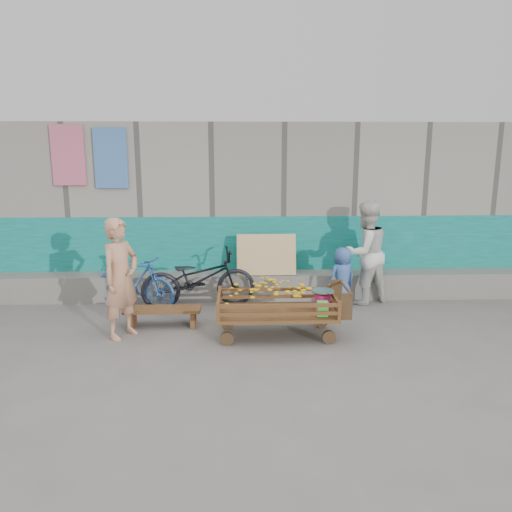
{
  "coord_description": "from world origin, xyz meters",
  "views": [
    {
      "loc": [
        -0.18,
        -6.02,
        2.57
      ],
      "look_at": [
        0.09,
        1.2,
        1.0
      ],
      "focal_mm": 35.0,
      "sensor_mm": 36.0,
      "label": 1
    }
  ],
  "objects_px": {
    "vendor_man": "(121,278)",
    "bicycle_dark": "(199,279)",
    "child": "(342,278)",
    "bicycle_blue": "(135,282)",
    "banana_cart": "(274,300)",
    "woman": "(365,253)",
    "bench": "(163,313)"
  },
  "relations": [
    {
      "from": "child",
      "to": "bicycle_dark",
      "type": "relative_size",
      "value": 0.54
    },
    {
      "from": "child",
      "to": "bicycle_blue",
      "type": "bearing_deg",
      "value": -26.79
    },
    {
      "from": "vendor_man",
      "to": "bicycle_blue",
      "type": "distance_m",
      "value": 1.31
    },
    {
      "from": "bench",
      "to": "vendor_man",
      "type": "height_order",
      "value": "vendor_man"
    },
    {
      "from": "woman",
      "to": "child",
      "type": "bearing_deg",
      "value": 4.79
    },
    {
      "from": "banana_cart",
      "to": "bench",
      "type": "xyz_separation_m",
      "value": [
        -1.61,
        0.46,
        -0.31
      ]
    },
    {
      "from": "bench",
      "to": "bicycle_dark",
      "type": "distance_m",
      "value": 1.02
    },
    {
      "from": "woman",
      "to": "bicycle_dark",
      "type": "height_order",
      "value": "woman"
    },
    {
      "from": "bench",
      "to": "woman",
      "type": "bearing_deg",
      "value": 17.8
    },
    {
      "from": "banana_cart",
      "to": "bicycle_dark",
      "type": "bearing_deg",
      "value": 130.8
    },
    {
      "from": "bicycle_blue",
      "to": "banana_cart",
      "type": "bearing_deg",
      "value": -96.61
    },
    {
      "from": "child",
      "to": "banana_cart",
      "type": "bearing_deg",
      "value": 20.61
    },
    {
      "from": "woman",
      "to": "bench",
      "type": "bearing_deg",
      "value": -6.95
    },
    {
      "from": "bench",
      "to": "child",
      "type": "relative_size",
      "value": 1.11
    },
    {
      "from": "vendor_man",
      "to": "bicycle_dark",
      "type": "relative_size",
      "value": 0.9
    },
    {
      "from": "vendor_man",
      "to": "bicycle_dark",
      "type": "distance_m",
      "value": 1.61
    },
    {
      "from": "vendor_man",
      "to": "bicycle_blue",
      "type": "xyz_separation_m",
      "value": [
        -0.08,
        1.25,
        -0.39
      ]
    },
    {
      "from": "child",
      "to": "bicycle_blue",
      "type": "distance_m",
      "value": 3.37
    },
    {
      "from": "bicycle_blue",
      "to": "woman",
      "type": "bearing_deg",
      "value": -62.61
    },
    {
      "from": "banana_cart",
      "to": "bicycle_blue",
      "type": "distance_m",
      "value": 2.54
    },
    {
      "from": "banana_cart",
      "to": "woman",
      "type": "relative_size",
      "value": 1.04
    },
    {
      "from": "vendor_man",
      "to": "bench",
      "type": "bearing_deg",
      "value": -19.3
    },
    {
      "from": "banana_cart",
      "to": "bench",
      "type": "bearing_deg",
      "value": 163.99
    },
    {
      "from": "banana_cart",
      "to": "child",
      "type": "distance_m",
      "value": 1.74
    },
    {
      "from": "banana_cart",
      "to": "woman",
      "type": "xyz_separation_m",
      "value": [
        1.62,
        1.5,
        0.34
      ]
    },
    {
      "from": "bench",
      "to": "bicycle_blue",
      "type": "xyz_separation_m",
      "value": [
        -0.56,
        0.86,
        0.24
      ]
    },
    {
      "from": "bicycle_dark",
      "to": "vendor_man",
      "type": "bearing_deg",
      "value": 133.66
    },
    {
      "from": "vendor_man",
      "to": "bicycle_blue",
      "type": "relative_size",
      "value": 1.12
    },
    {
      "from": "woman",
      "to": "child",
      "type": "xyz_separation_m",
      "value": [
        -0.42,
        -0.24,
        -0.36
      ]
    },
    {
      "from": "child",
      "to": "bicycle_dark",
      "type": "distance_m",
      "value": 2.34
    },
    {
      "from": "bench",
      "to": "vendor_man",
      "type": "xyz_separation_m",
      "value": [
        -0.49,
        -0.39,
        0.63
      ]
    },
    {
      "from": "banana_cart",
      "to": "child",
      "type": "bearing_deg",
      "value": 46.34
    }
  ]
}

